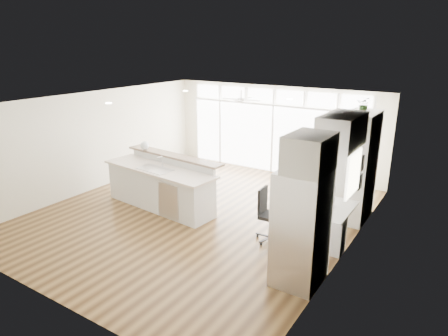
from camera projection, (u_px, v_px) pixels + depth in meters
The scene contains 24 objects.
floor at pixel (199, 214), 9.62m from camera, with size 7.00×8.00×0.02m, color #442C15.
ceiling at pixel (197, 101), 8.80m from camera, with size 7.00×8.00×0.02m, color white.
wall_back at pixel (274, 130), 12.42m from camera, with size 7.00×0.04×2.70m, color silver.
wall_front at pixel (40, 223), 6.00m from camera, with size 7.00×0.04×2.70m, color silver.
wall_left at pixel (96, 141), 11.01m from camera, with size 0.04×8.00×2.70m, color silver.
wall_right at pixel (350, 189), 7.40m from camera, with size 0.04×8.00×2.70m, color silver.
glass_wall at pixel (273, 139), 12.46m from camera, with size 5.80×0.06×2.08m, color white.
transom_row at pixel (274, 96), 12.06m from camera, with size 5.90×0.06×0.40m, color white.
desk_window at pixel (353, 174), 7.60m from camera, with size 0.04×0.85×0.85m, color silver.
ceiling_fan at pixel (241, 96), 11.37m from camera, with size 1.16×1.16×0.32m, color silver.
recessed_lights at pixel (202, 101), 8.97m from camera, with size 3.40×3.00×0.02m, color white.
oven_cabinet at pixel (358, 167), 9.05m from camera, with size 0.64×1.20×2.50m, color silver.
desk_nook at pixel (331, 225), 8.13m from camera, with size 0.72×1.30×0.76m, color silver.
upper_cabinets at pixel (342, 131), 7.51m from camera, with size 0.64×1.30×0.64m, color silver.
refrigerator at pixel (301, 228), 6.63m from camera, with size 0.76×0.90×2.00m, color silver.
fridge_cabinet at pixel (310, 153), 6.20m from camera, with size 0.64×0.90×0.60m, color silver.
framed_photos at pixel (361, 173), 8.15m from camera, with size 0.06×0.22×0.80m, color black.
kitchen_island at pixel (160, 183), 9.82m from camera, with size 3.15×1.18×1.25m, color silver.
rug at pixel (311, 237), 8.46m from camera, with size 0.80×0.58×0.01m, color #3B2812.
office_chair at pixel (272, 216), 8.15m from camera, with size 0.58×0.54×1.12m, color black.
fishbowl at pixel (145, 145), 10.46m from camera, with size 0.23×0.23×0.23m, color silver.
monitor at pixel (330, 198), 7.99m from camera, with size 0.08×0.49×0.41m, color black.
keyboard at pixel (321, 205), 8.14m from camera, with size 0.12×0.31×0.02m, color white.
potted_plant at pixel (364, 106), 8.63m from camera, with size 0.29×0.33×0.25m, color #315122.
Camera 1 is at (5.29, -7.11, 3.94)m, focal length 32.00 mm.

